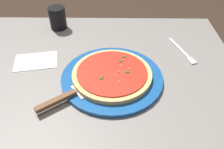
{
  "coord_description": "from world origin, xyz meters",
  "views": [
    {
      "loc": [
        0.06,
        -0.63,
        1.27
      ],
      "look_at": [
        0.05,
        -0.04,
        0.77
      ],
      "focal_mm": 37.01,
      "sensor_mm": 36.0,
      "label": 1
    }
  ],
  "objects_px": {
    "pizza": "(112,74)",
    "napkin_folded_right": "(36,61)",
    "fork": "(183,52)",
    "serving_plate": "(112,77)",
    "pizza_server": "(68,95)",
    "cup_tall_drink": "(58,18)"
  },
  "relations": [
    {
      "from": "pizza",
      "to": "cup_tall_drink",
      "type": "height_order",
      "value": "cup_tall_drink"
    },
    {
      "from": "pizza",
      "to": "fork",
      "type": "bearing_deg",
      "value": 30.44
    },
    {
      "from": "pizza",
      "to": "cup_tall_drink",
      "type": "xyz_separation_m",
      "value": [
        -0.25,
        0.35,
        0.02
      ]
    },
    {
      "from": "pizza_server",
      "to": "pizza",
      "type": "bearing_deg",
      "value": 36.92
    },
    {
      "from": "fork",
      "to": "serving_plate",
      "type": "bearing_deg",
      "value": -149.56
    },
    {
      "from": "cup_tall_drink",
      "to": "napkin_folded_right",
      "type": "relative_size",
      "value": 0.62
    },
    {
      "from": "pizza",
      "to": "napkin_folded_right",
      "type": "relative_size",
      "value": 1.72
    },
    {
      "from": "serving_plate",
      "to": "pizza",
      "type": "relative_size",
      "value": 1.28
    },
    {
      "from": "serving_plate",
      "to": "pizza_server",
      "type": "relative_size",
      "value": 1.68
    },
    {
      "from": "serving_plate",
      "to": "napkin_folded_right",
      "type": "relative_size",
      "value": 2.21
    },
    {
      "from": "serving_plate",
      "to": "fork",
      "type": "relative_size",
      "value": 1.88
    },
    {
      "from": "napkin_folded_right",
      "to": "fork",
      "type": "height_order",
      "value": "fork"
    },
    {
      "from": "pizza",
      "to": "pizza_server",
      "type": "distance_m",
      "value": 0.16
    },
    {
      "from": "cup_tall_drink",
      "to": "pizza",
      "type": "bearing_deg",
      "value": -54.86
    },
    {
      "from": "serving_plate",
      "to": "pizza_server",
      "type": "bearing_deg",
      "value": -143.08
    },
    {
      "from": "pizza_server",
      "to": "cup_tall_drink",
      "type": "bearing_deg",
      "value": 104.44
    },
    {
      "from": "serving_plate",
      "to": "fork",
      "type": "xyz_separation_m",
      "value": [
        0.27,
        0.16,
        -0.0
      ]
    },
    {
      "from": "pizza",
      "to": "pizza_server",
      "type": "height_order",
      "value": "pizza"
    },
    {
      "from": "pizza",
      "to": "napkin_folded_right",
      "type": "distance_m",
      "value": 0.3
    },
    {
      "from": "napkin_folded_right",
      "to": "fork",
      "type": "xyz_separation_m",
      "value": [
        0.56,
        0.07,
        0.0
      ]
    },
    {
      "from": "cup_tall_drink",
      "to": "napkin_folded_right",
      "type": "distance_m",
      "value": 0.26
    },
    {
      "from": "napkin_folded_right",
      "to": "fork",
      "type": "relative_size",
      "value": 0.85
    }
  ]
}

